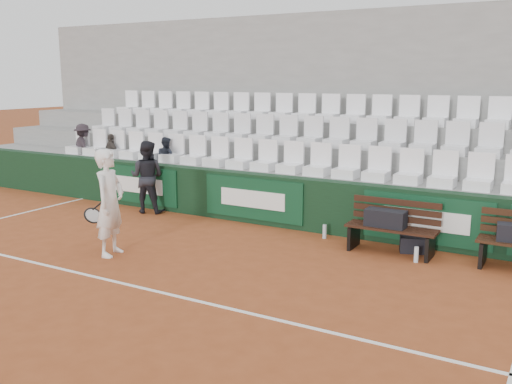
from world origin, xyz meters
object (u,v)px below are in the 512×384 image
ball_kid (147,177)px  spectator_c (166,139)px  bench_left (391,240)px  water_bottle_far (416,255)px  spectator_a (82,130)px  spectator_b (111,136)px  tennis_player (110,203)px  water_bottle_near (325,231)px  sports_bag_ground (413,245)px  sports_bag_left (386,218)px

ball_kid → spectator_c: 1.18m
bench_left → water_bottle_far: 0.57m
spectator_a → spectator_b: 0.96m
bench_left → tennis_player: 4.69m
water_bottle_near → water_bottle_far: water_bottle_near is taller
sports_bag_ground → ball_kid: 5.82m
water_bottle_near → water_bottle_far: bearing=-16.7°
ball_kid → tennis_player: bearing=102.6°
water_bottle_near → water_bottle_far: size_ratio=1.01×
water_bottle_near → spectator_c: spectator_c is taller
tennis_player → water_bottle_far: bearing=25.2°
bench_left → spectator_b: size_ratio=1.52×
sports_bag_ground → water_bottle_near: size_ratio=1.70×
sports_bag_left → bench_left: bearing=11.1°
spectator_a → sports_bag_ground: bearing=-164.0°
bench_left → spectator_a: spectator_a is taller
sports_bag_left → spectator_b: 7.40m
sports_bag_left → tennis_player: (-3.89, -2.36, 0.29)m
water_bottle_far → spectator_b: size_ratio=0.26×
spectator_b → spectator_c: (1.69, 0.00, 0.01)m
sports_bag_ground → tennis_player: bearing=-148.7°
spectator_a → spectator_c: 2.65m
bench_left → tennis_player: size_ratio=0.85×
water_bottle_far → spectator_a: bearing=170.7°
tennis_player → ball_kid: (-1.47, 2.64, -0.10)m
sports_bag_ground → water_bottle_far: sports_bag_ground is taller
sports_bag_left → spectator_b: spectator_b is taller
sports_bag_ground → water_bottle_near: sports_bag_ground is taller
sports_bag_ground → spectator_b: size_ratio=0.44×
water_bottle_near → spectator_a: bearing=172.7°
bench_left → water_bottle_near: (-1.31, 0.28, -0.10)m
water_bottle_far → tennis_player: bearing=-154.8°
bench_left → water_bottle_far: (0.50, -0.27, -0.10)m
sports_bag_ground → spectator_b: bearing=173.0°
water_bottle_far → spectator_b: 8.10m
sports_bag_ground → spectator_b: spectator_b is taller
tennis_player → bench_left: bearing=30.8°
water_bottle_near → sports_bag_left: bearing=-13.7°
spectator_a → spectator_c: bearing=-157.7°
ball_kid → spectator_b: 2.21m
water_bottle_near → ball_kid: 4.20m
water_bottle_near → spectator_b: 6.26m
water_bottle_near → spectator_b: size_ratio=0.26×
sports_bag_ground → spectator_c: (-5.98, 0.94, 1.37)m
water_bottle_far → spectator_c: 6.47m
tennis_player → spectator_b: bearing=133.4°
sports_bag_left → spectator_b: (-7.25, 1.20, 0.90)m
bench_left → spectator_a: bearing=171.9°
bench_left → sports_bag_left: 0.38m
water_bottle_near → spectator_c: bearing=168.3°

